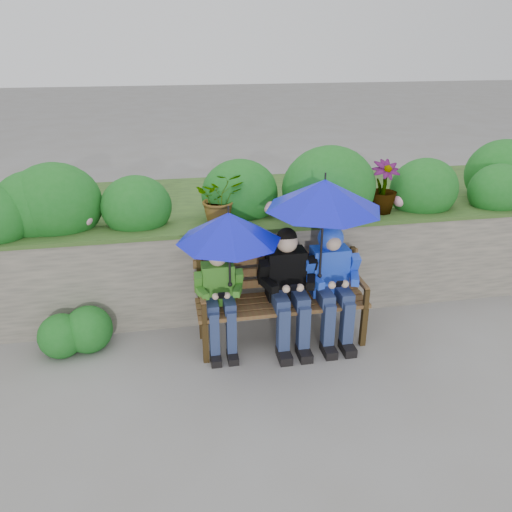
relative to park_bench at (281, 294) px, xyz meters
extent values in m
plane|color=gray|center=(-0.26, -0.18, -0.49)|extent=(60.00, 60.00, 0.00)
cube|color=#5F5B51|center=(-0.26, 0.57, 0.01)|extent=(8.00, 0.40, 1.00)
cube|color=#273B1E|center=(-0.26, 0.57, 0.52)|extent=(8.00, 0.42, 0.04)
cube|color=#273B1E|center=(-0.26, 1.77, -0.01)|extent=(8.00, 2.00, 0.96)
ellipsoid|color=#165D1A|center=(-2.30, 0.83, 0.75)|extent=(0.82, 0.65, 0.73)
ellipsoid|color=#165D1A|center=(-1.33, 0.77, 0.72)|extent=(0.71, 0.57, 0.64)
ellipsoid|color=#165D1A|center=(-0.25, 0.92, 0.75)|extent=(0.82, 0.66, 0.74)
ellipsoid|color=#165D1A|center=(0.68, 0.74, 0.81)|extent=(1.01, 0.81, 0.91)
ellipsoid|color=#165D1A|center=(1.80, 0.76, 0.74)|extent=(0.77, 0.62, 0.70)
ellipsoid|color=#165D1A|center=(2.65, 0.67, 0.71)|extent=(0.67, 0.54, 0.60)
ellipsoid|color=#165D1A|center=(2.99, 1.11, 0.78)|extent=(0.91, 0.72, 0.81)
ellipsoid|color=#165D1A|center=(-2.11, 0.84, 0.78)|extent=(0.90, 0.72, 0.81)
sphere|color=pink|center=(-1.82, 0.67, 0.66)|extent=(0.14, 0.14, 0.14)
sphere|color=pink|center=(0.04, 0.67, 0.66)|extent=(0.14, 0.14, 0.14)
sphere|color=pink|center=(1.48, 0.67, 0.66)|extent=(0.14, 0.14, 0.14)
imported|color=#165D1A|center=(-0.49, 0.67, 0.80)|extent=(0.48, 0.42, 0.54)
imported|color=#165D1A|center=(1.27, 0.67, 0.82)|extent=(0.31, 0.31, 0.56)
sphere|color=#165D1A|center=(-1.86, 0.17, -0.30)|extent=(0.46, 0.46, 0.46)
sphere|color=#165D1A|center=(-2.10, 0.12, -0.31)|extent=(0.43, 0.43, 0.43)
cube|color=black|center=(-0.77, -0.28, -0.29)|extent=(0.05, 0.05, 0.41)
cube|color=black|center=(-0.77, 0.13, -0.29)|extent=(0.05, 0.05, 0.41)
cube|color=black|center=(0.77, -0.28, -0.29)|extent=(0.05, 0.05, 0.41)
cube|color=black|center=(0.77, 0.13, -0.29)|extent=(0.05, 0.05, 0.41)
cube|color=brown|center=(0.00, -0.25, -0.06)|extent=(1.64, 0.09, 0.04)
cube|color=brown|center=(0.00, -0.13, -0.06)|extent=(1.64, 0.09, 0.04)
cube|color=brown|center=(0.00, -0.01, -0.06)|extent=(1.64, 0.09, 0.04)
cube|color=brown|center=(0.00, 0.11, -0.06)|extent=(1.64, 0.09, 0.04)
cube|color=black|center=(-0.77, 0.15, 0.15)|extent=(0.05, 0.05, 0.46)
cube|color=brown|center=(-0.77, -0.08, 0.12)|extent=(0.05, 0.43, 0.04)
cube|color=black|center=(-0.77, -0.28, 0.02)|extent=(0.05, 0.05, 0.20)
cube|color=black|center=(0.77, 0.15, 0.15)|extent=(0.05, 0.05, 0.46)
cube|color=brown|center=(0.77, -0.08, 0.12)|extent=(0.05, 0.43, 0.04)
cube|color=black|center=(0.77, -0.28, 0.02)|extent=(0.05, 0.05, 0.20)
cube|color=brown|center=(0.00, 0.16, 0.05)|extent=(1.64, 0.03, 0.08)
cube|color=brown|center=(0.00, 0.16, 0.18)|extent=(1.64, 0.03, 0.08)
cube|color=brown|center=(0.00, 0.16, 0.31)|extent=(1.64, 0.03, 0.08)
cube|color=#2C631E|center=(-0.60, 0.02, 0.16)|extent=(0.30, 0.18, 0.40)
sphere|color=tan|center=(-0.60, 0.00, 0.43)|extent=(0.17, 0.17, 0.17)
sphere|color=#A47C38|center=(-0.60, 0.01, 0.46)|extent=(0.16, 0.16, 0.16)
cube|color=navy|center=(-0.68, -0.12, 0.01)|extent=(0.11, 0.28, 0.11)
cube|color=navy|center=(-0.68, -0.26, -0.24)|extent=(0.09, 0.10, 0.50)
cube|color=black|center=(-0.68, -0.31, -0.46)|extent=(0.10, 0.19, 0.07)
cube|color=navy|center=(-0.52, -0.12, 0.01)|extent=(0.11, 0.28, 0.11)
cube|color=navy|center=(-0.52, -0.26, -0.24)|extent=(0.09, 0.10, 0.50)
cube|color=black|center=(-0.52, -0.31, -0.46)|extent=(0.10, 0.19, 0.07)
cube|color=#2C631E|center=(-0.79, -0.02, 0.21)|extent=(0.07, 0.16, 0.22)
cube|color=#2C631E|center=(-0.76, -0.14, 0.15)|extent=(0.11, 0.19, 0.06)
sphere|color=tan|center=(-0.65, -0.21, 0.15)|extent=(0.06, 0.06, 0.06)
cube|color=#2C631E|center=(-0.41, -0.02, 0.21)|extent=(0.07, 0.16, 0.22)
cube|color=#2C631E|center=(-0.44, -0.14, 0.15)|extent=(0.11, 0.19, 0.06)
sphere|color=tan|center=(-0.55, -0.21, 0.15)|extent=(0.06, 0.06, 0.06)
cube|color=black|center=(-0.60, -0.22, 0.16)|extent=(0.06, 0.07, 0.09)
cube|color=black|center=(0.05, 0.02, 0.20)|extent=(0.36, 0.21, 0.49)
sphere|color=tan|center=(0.05, 0.00, 0.54)|extent=(0.20, 0.20, 0.20)
sphere|color=black|center=(0.05, 0.01, 0.58)|extent=(0.19, 0.19, 0.19)
cube|color=navy|center=(-0.05, -0.15, 0.02)|extent=(0.13, 0.34, 0.13)
cube|color=navy|center=(-0.05, -0.32, -0.24)|extent=(0.11, 0.12, 0.51)
cube|color=black|center=(-0.05, -0.38, -0.45)|extent=(0.12, 0.24, 0.09)
cube|color=navy|center=(0.15, -0.15, 0.02)|extent=(0.13, 0.34, 0.13)
cube|color=navy|center=(0.15, -0.32, -0.24)|extent=(0.11, 0.12, 0.51)
cube|color=black|center=(0.15, -0.38, -0.45)|extent=(0.12, 0.24, 0.09)
cube|color=black|center=(-0.18, -0.03, 0.27)|extent=(0.09, 0.20, 0.27)
cube|color=black|center=(-0.15, -0.17, 0.19)|extent=(0.14, 0.23, 0.08)
sphere|color=tan|center=(-0.01, -0.27, 0.19)|extent=(0.08, 0.08, 0.08)
cube|color=black|center=(0.28, -0.03, 0.27)|extent=(0.09, 0.20, 0.27)
cube|color=black|center=(0.25, -0.17, 0.19)|extent=(0.14, 0.23, 0.08)
sphere|color=tan|center=(0.12, -0.27, 0.19)|extent=(0.08, 0.08, 0.08)
cube|color=black|center=(0.05, -0.28, 0.20)|extent=(0.06, 0.07, 0.09)
cube|color=#1832D0|center=(0.49, 0.02, 0.20)|extent=(0.36, 0.21, 0.48)
sphere|color=tan|center=(0.49, 0.00, 0.53)|extent=(0.20, 0.20, 0.20)
sphere|color=#1832D0|center=(0.49, 0.03, 0.54)|extent=(0.25, 0.25, 0.25)
sphere|color=tan|center=(0.49, -0.05, 0.52)|extent=(0.15, 0.15, 0.15)
cube|color=navy|center=(0.39, -0.14, 0.02)|extent=(0.13, 0.34, 0.13)
cube|color=navy|center=(0.39, -0.31, -0.24)|extent=(0.10, 0.12, 0.51)
cube|color=black|center=(0.39, -0.38, -0.45)|extent=(0.12, 0.23, 0.08)
cube|color=navy|center=(0.58, -0.14, 0.02)|extent=(0.13, 0.34, 0.13)
cube|color=navy|center=(0.58, -0.31, -0.24)|extent=(0.10, 0.12, 0.51)
cube|color=black|center=(0.58, -0.38, -0.45)|extent=(0.12, 0.23, 0.08)
cube|color=#1832D0|center=(0.26, -0.03, 0.26)|extent=(0.08, 0.19, 0.27)
cube|color=#1832D0|center=(0.29, -0.17, 0.18)|extent=(0.13, 0.22, 0.07)
sphere|color=tan|center=(0.42, -0.26, 0.18)|extent=(0.07, 0.07, 0.07)
cube|color=#1832D0|center=(0.71, -0.03, 0.26)|extent=(0.08, 0.19, 0.27)
cube|color=#1832D0|center=(0.68, -0.17, 0.18)|extent=(0.13, 0.22, 0.07)
sphere|color=tan|center=(0.55, -0.26, 0.18)|extent=(0.07, 0.07, 0.07)
cube|color=black|center=(0.49, -0.27, 0.20)|extent=(0.06, 0.07, 0.09)
cone|color=#0C12C6|center=(-0.50, -0.09, 0.76)|extent=(0.95, 0.95, 0.27)
cylinder|color=black|center=(-0.50, -0.09, 0.92)|extent=(0.02, 0.02, 0.06)
cylinder|color=black|center=(-0.50, -0.09, 0.48)|extent=(0.02, 0.02, 0.57)
sphere|color=black|center=(-0.50, -0.09, 0.19)|extent=(0.04, 0.04, 0.04)
cone|color=#0C12C6|center=(0.35, -0.10, 1.01)|extent=(1.06, 1.06, 0.27)
cylinder|color=black|center=(0.35, -0.10, 1.18)|extent=(0.02, 0.02, 0.06)
cylinder|color=black|center=(0.35, -0.10, 0.61)|extent=(0.02, 0.02, 0.80)
sphere|color=black|center=(0.35, -0.10, 0.21)|extent=(0.04, 0.04, 0.04)
camera|label=1|loc=(-1.02, -4.18, 2.28)|focal=35.00mm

